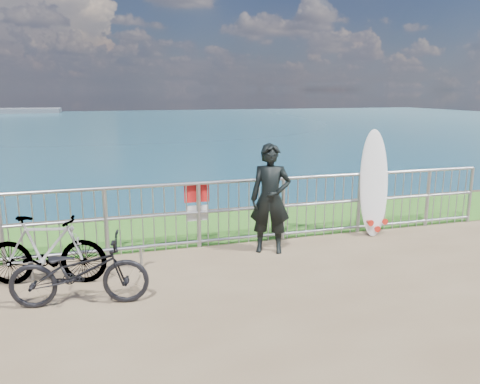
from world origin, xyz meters
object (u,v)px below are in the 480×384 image
object	(u,v)px
surfboard	(374,187)
bicycle_near	(79,271)
bicycle_far	(46,250)
surfer	(270,199)

from	to	relation	value
surfboard	bicycle_near	world-z (taller)	surfboard
surfboard	bicycle_far	size ratio (longest dim) A/B	1.20
surfboard	bicycle_far	xyz separation A→B (m)	(-5.49, -0.75, -0.40)
surfer	bicycle_far	size ratio (longest dim) A/B	1.11
bicycle_near	bicycle_far	world-z (taller)	bicycle_far
surfboard	bicycle_near	size ratio (longest dim) A/B	1.16
surfboard	bicycle_far	distance (m)	5.55
bicycle_near	bicycle_far	size ratio (longest dim) A/B	1.04
surfer	bicycle_near	distance (m)	3.17
bicycle_near	bicycle_far	bearing A→B (deg)	37.76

